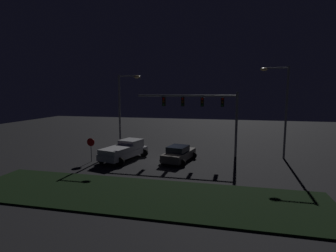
{
  "coord_description": "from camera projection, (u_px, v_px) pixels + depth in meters",
  "views": [
    {
      "loc": [
        5.23,
        -23.44,
        6.46
      ],
      "look_at": [
        -0.38,
        1.35,
        3.19
      ],
      "focal_mm": 28.12,
      "sensor_mm": 36.0,
      "label": 1
    }
  ],
  "objects": [
    {
      "name": "car_sedan",
      "position": [
        179.0,
        154.0,
        24.59
      ],
      "size": [
        3.07,
        4.68,
        1.51
      ],
      "rotation": [
        0.0,
        0.0,
        1.36
      ],
      "color": "#514C47",
      "rests_on": "ground_plane"
    },
    {
      "name": "stop_sign",
      "position": [
        91.0,
        145.0,
        24.45
      ],
      "size": [
        0.76,
        0.08,
        2.23
      ],
      "color": "slate",
      "rests_on": "ground_plane"
    },
    {
      "name": "ground_plane",
      "position": [
        169.0,
        162.0,
        24.65
      ],
      "size": [
        80.0,
        80.0,
        0.0
      ],
      "primitive_type": "plane",
      "color": "black"
    },
    {
      "name": "grass_median",
      "position": [
        139.0,
        195.0,
        16.48
      ],
      "size": [
        23.05,
        5.88,
        0.1
      ],
      "primitive_type": "cube",
      "color": "black",
      "rests_on": "ground_plane"
    },
    {
      "name": "street_lamp_left",
      "position": [
        124.0,
        104.0,
        28.35
      ],
      "size": [
        2.51,
        0.44,
        8.31
      ],
      "color": "slate",
      "rests_on": "ground_plane"
    },
    {
      "name": "traffic_signal_gantry",
      "position": [
        203.0,
        106.0,
        26.59
      ],
      "size": [
        10.32,
        0.56,
        6.5
      ],
      "color": "slate",
      "rests_on": "ground_plane"
    },
    {
      "name": "street_lamp_right",
      "position": [
        281.0,
        102.0,
        25.22
      ],
      "size": [
        2.65,
        0.44,
        8.9
      ],
      "color": "slate",
      "rests_on": "ground_plane"
    },
    {
      "name": "pickup_truck",
      "position": [
        125.0,
        149.0,
        25.26
      ],
      "size": [
        3.78,
        5.73,
        1.8
      ],
      "rotation": [
        0.0,
        0.0,
        1.31
      ],
      "color": "#B7B7BC",
      "rests_on": "ground_plane"
    }
  ]
}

